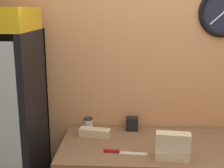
% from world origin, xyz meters
% --- Properties ---
extents(wall_back, '(5.20, 0.10, 2.70)m').
position_xyz_m(wall_back, '(0.01, 1.35, 1.36)').
color(wall_back, tan).
rests_on(wall_back, ground_plane).
extents(sandwich_stack_bottom, '(0.26, 0.12, 0.07)m').
position_xyz_m(sandwich_stack_bottom, '(-0.01, 0.67, 0.95)').
color(sandwich_stack_bottom, beige).
rests_on(sandwich_stack_bottom, prep_counter).
extents(sandwich_stack_middle, '(0.26, 0.12, 0.07)m').
position_xyz_m(sandwich_stack_middle, '(-0.01, 0.67, 1.02)').
color(sandwich_stack_middle, beige).
rests_on(sandwich_stack_middle, sandwich_stack_bottom).
extents(sandwich_stack_top, '(0.26, 0.12, 0.07)m').
position_xyz_m(sandwich_stack_top, '(-0.01, 0.67, 1.09)').
color(sandwich_stack_top, beige).
rests_on(sandwich_stack_top, sandwich_stack_middle).
extents(sandwich_flat_right, '(0.28, 0.14, 0.07)m').
position_xyz_m(sandwich_flat_right, '(-0.62, 1.06, 0.95)').
color(sandwich_flat_right, beige).
rests_on(sandwich_flat_right, prep_counter).
extents(chefs_knife, '(0.33, 0.06, 0.02)m').
position_xyz_m(chefs_knife, '(-0.40, 0.76, 0.92)').
color(chefs_knife, silver).
rests_on(chefs_knife, prep_counter).
extents(condiment_jar, '(0.09, 0.09, 0.11)m').
position_xyz_m(condiment_jar, '(-0.70, 1.23, 0.97)').
color(condiment_jar, silver).
rests_on(condiment_jar, prep_counter).
extents(napkin_dispenser, '(0.11, 0.09, 0.12)m').
position_xyz_m(napkin_dispenser, '(-0.30, 1.23, 0.98)').
color(napkin_dispenser, black).
rests_on(napkin_dispenser, prep_counter).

